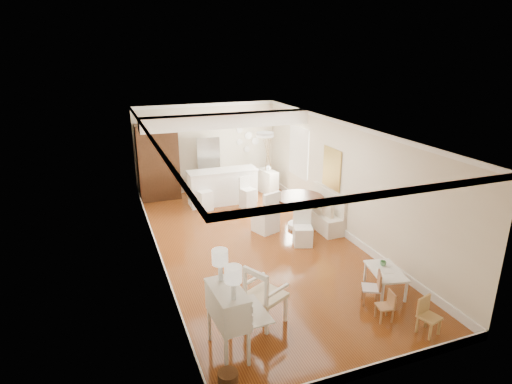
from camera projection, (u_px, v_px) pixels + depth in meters
room at (253, 161)px, 9.74m from camera, size 9.00×9.04×2.82m
secretary_bureau at (228, 321)px, 6.40m from camera, size 0.92×0.93×1.11m
gustavian_armchair at (266, 294)px, 7.14m from camera, size 0.83×0.83×1.07m
wicker_basket at (228, 381)px, 5.81m from camera, size 0.31×0.31×0.28m
kids_table at (385, 281)px, 8.15m from camera, size 0.72×0.99×0.45m
kids_chair_a at (385, 306)px, 7.27m from camera, size 0.30×0.30×0.54m
kids_chair_b at (371, 288)px, 7.73m from camera, size 0.42×0.42×0.65m
kids_chair_c at (430, 317)px, 6.90m from camera, size 0.37×0.37×0.64m
banquette at (322, 209)px, 11.02m from camera, size 0.52×1.60×0.98m
dining_table at (299, 212)px, 10.99m from camera, size 1.25×1.25×0.84m
slip_chair_near at (303, 227)px, 10.02m from camera, size 0.54×0.55×0.90m
slip_chair_far at (265, 211)px, 10.72m from camera, size 0.67×0.68×1.08m
breakfast_counter at (223, 187)px, 12.69m from camera, size 2.05×0.65×1.03m
bar_stool_left at (205, 195)px, 12.16m from camera, size 0.44×0.44×0.92m
bar_stool_right at (248, 193)px, 12.29m from camera, size 0.47×0.47×0.93m
pantry_cabinet at (158, 162)px, 12.88m from camera, size 1.20×0.60×2.30m
fridge at (219, 165)px, 13.56m from camera, size 0.75×0.65×1.80m
sideboard at (268, 182)px, 13.64m from camera, size 0.49×0.83×0.75m
pencil_cup at (383, 263)px, 8.23m from camera, size 0.15×0.15×0.10m
branch_vase at (268, 167)px, 13.48m from camera, size 0.22×0.22×0.20m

